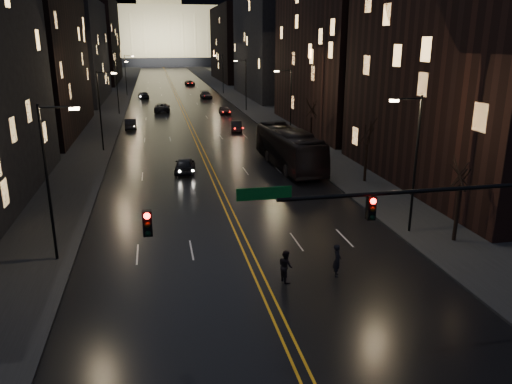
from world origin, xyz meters
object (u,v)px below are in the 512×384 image
pedestrian_a (337,260)px  pedestrian_b (286,266)px  oncoming_car_a (185,165)px  oncoming_car_b (131,124)px  receding_car_a (236,126)px  bus (289,148)px  traffic_signal (423,215)px

pedestrian_a → pedestrian_b: size_ratio=1.04×
oncoming_car_a → pedestrian_a: pedestrian_a is taller
oncoming_car_b → receding_car_a: size_ratio=1.08×
receding_car_a → pedestrian_b: (-4.71, -45.08, 0.18)m
bus → pedestrian_a: bearing=-102.4°
traffic_signal → pedestrian_a: 6.77m
traffic_signal → oncoming_car_a: 30.18m
oncoming_car_a → receding_car_a: oncoming_car_a is taller
oncoming_car_b → traffic_signal: bearing=102.6°
pedestrian_a → pedestrian_b: bearing=108.2°
receding_car_a → pedestrian_b: pedestrian_b is taller
oncoming_car_b → pedestrian_a: (12.62, -49.72, 0.16)m
pedestrian_a → oncoming_car_b: bearing=31.5°
bus → pedestrian_b: (-6.61, -23.99, -1.01)m
traffic_signal → pedestrian_b: bearing=133.1°
oncoming_car_b → bus: bearing=120.2°
bus → oncoming_car_a: bus is taller
pedestrian_a → oncoming_car_a: bearing=32.9°
oncoming_car_a → pedestrian_b: size_ratio=2.56×
bus → receding_car_a: (-1.90, 21.10, -1.20)m
oncoming_car_a → pedestrian_a: size_ratio=2.46×
pedestrian_a → pedestrian_b: pedestrian_a is taller
traffic_signal → pedestrian_b: size_ratio=9.82×
traffic_signal → oncoming_car_a: size_ratio=3.83×
bus → oncoming_car_a: size_ratio=3.01×
pedestrian_a → receding_car_a: bearing=14.9°
oncoming_car_b → pedestrian_b: pedestrian_b is taller
pedestrian_a → bus: bearing=8.3°
oncoming_car_a → receding_car_a: (8.48, 21.38, -0.07)m
oncoming_car_a → oncoming_car_b: oncoming_car_a is taller
traffic_signal → pedestrian_a: (-1.79, 5.00, -4.19)m
bus → traffic_signal: bearing=-97.4°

